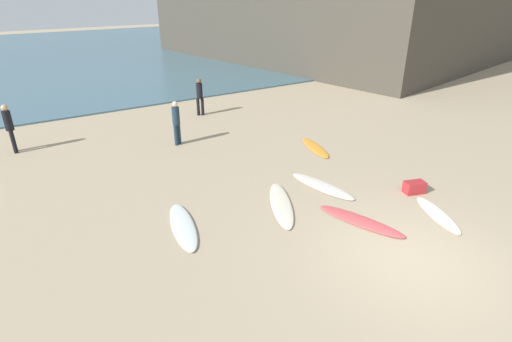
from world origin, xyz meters
TOP-DOWN VIEW (x-y plane):
  - ground_plane at (0.00, 0.00)m, footprint 120.00×120.00m
  - ocean_water at (0.00, 35.20)m, footprint 120.00×40.00m
  - surfboard_0 at (0.21, 1.69)m, footprint 1.19×2.42m
  - surfboard_1 at (0.69, 3.74)m, footprint 0.94×2.41m
  - surfboard_2 at (2.60, 6.29)m, footprint 1.10×2.17m
  - surfboard_3 at (-1.01, 3.50)m, footprint 1.71×2.54m
  - surfboard_4 at (-3.74, 3.94)m, footprint 1.10×2.41m
  - surfboard_5 at (2.17, 0.83)m, footprint 1.25×1.99m
  - beachgoer_near at (0.86, 12.46)m, footprint 0.37×0.37m
  - beachgoer_mid at (-6.84, 11.94)m, footprint 0.29×0.34m
  - beachgoer_far at (-1.53, 9.48)m, footprint 0.39×0.39m
  - beach_cooler at (2.73, 2.01)m, footprint 0.67×0.51m

SIDE VIEW (x-z plane):
  - ground_plane at x=0.00m, z-range 0.00..0.00m
  - surfboard_2 at x=2.60m, z-range 0.00..0.07m
  - surfboard_5 at x=2.17m, z-range 0.00..0.07m
  - surfboard_1 at x=0.69m, z-range 0.00..0.08m
  - ocean_water at x=0.00m, z-range 0.00..0.08m
  - surfboard_3 at x=-1.01m, z-range 0.00..0.08m
  - surfboard_0 at x=0.21m, z-range 0.00..0.09m
  - surfboard_4 at x=-3.74m, z-range 0.00..0.09m
  - beach_cooler at x=2.73m, z-range 0.00..0.35m
  - beachgoer_far at x=-1.53m, z-range 0.09..1.77m
  - beachgoer_near at x=0.86m, z-range 0.10..1.81m
  - beachgoer_mid at x=-6.84m, z-range 0.11..1.89m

